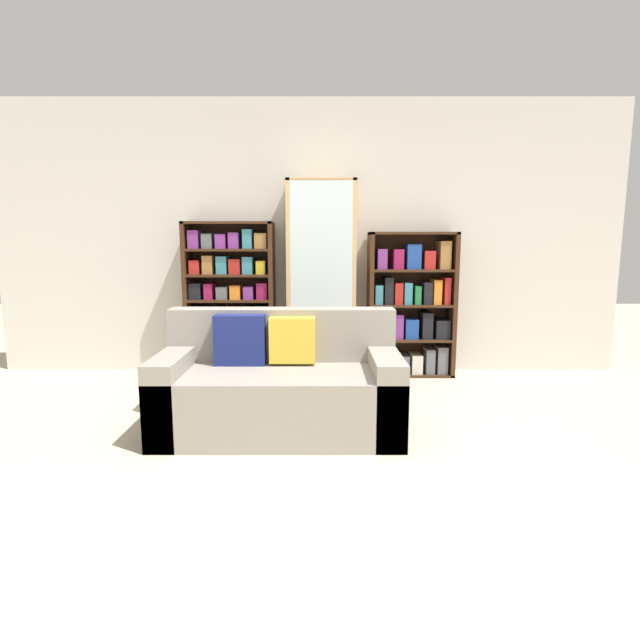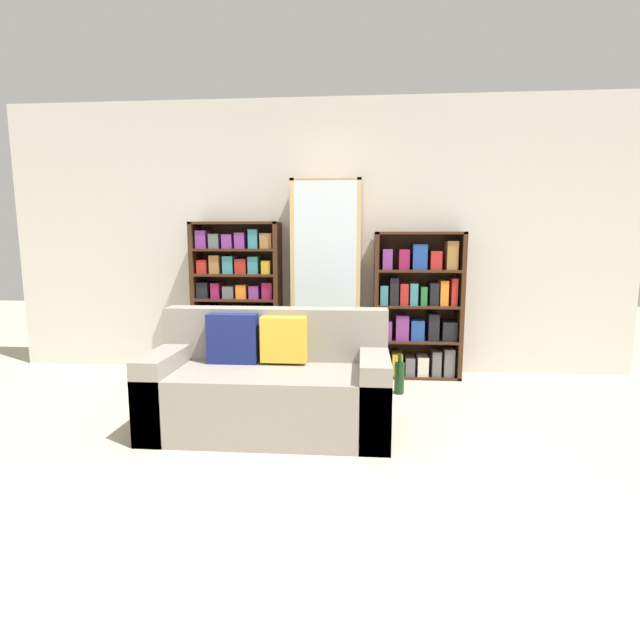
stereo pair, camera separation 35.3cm
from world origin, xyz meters
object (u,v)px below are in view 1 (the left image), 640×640
(display_cabinet, at_px, (320,280))
(bookshelf_right, at_px, (410,308))
(couch, at_px, (278,388))
(wine_bottle, at_px, (397,376))
(bookshelf_left, at_px, (229,302))

(display_cabinet, height_order, bookshelf_right, display_cabinet)
(couch, relative_size, wine_bottle, 4.67)
(couch, xyz_separation_m, display_cabinet, (0.30, 1.48, 0.64))
(display_cabinet, bearing_deg, bookshelf_right, 1.04)
(couch, bearing_deg, bookshelf_left, 111.77)
(couch, distance_m, bookshelf_left, 1.67)
(couch, bearing_deg, bookshelf_right, 51.55)
(display_cabinet, xyz_separation_m, wine_bottle, (0.68, -0.59, -0.80))
(couch, bearing_deg, display_cabinet, 78.71)
(display_cabinet, distance_m, bookshelf_right, 0.93)
(display_cabinet, relative_size, bookshelf_right, 1.35)
(wine_bottle, bearing_deg, bookshelf_right, 70.60)
(display_cabinet, xyz_separation_m, bookshelf_right, (0.89, 0.02, -0.27))
(bookshelf_right, xyz_separation_m, wine_bottle, (-0.21, -0.60, -0.52))
(bookshelf_right, relative_size, wine_bottle, 3.98)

